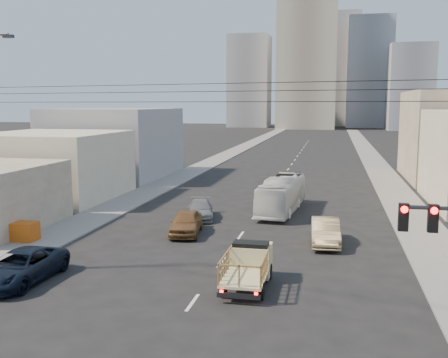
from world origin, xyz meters
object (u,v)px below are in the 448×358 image
(navy_pickup, at_px, (21,267))
(crate_stack, at_px, (22,231))
(city_bus, at_px, (282,194))
(sedan_tan, at_px, (325,232))
(flatbed_pickup, at_px, (248,263))
(sedan_brown, at_px, (186,222))
(sedan_grey, at_px, (200,210))

(navy_pickup, relative_size, crate_stack, 3.04)
(city_bus, xyz_separation_m, crate_stack, (-14.85, -12.75, -0.69))
(sedan_tan, bearing_deg, flatbed_pickup, -115.85)
(city_bus, xyz_separation_m, sedan_brown, (-5.44, -8.70, -0.58))
(navy_pickup, distance_m, sedan_tan, 17.43)
(sedan_brown, relative_size, crate_stack, 2.59)
(crate_stack, bearing_deg, sedan_grey, 44.34)
(sedan_brown, distance_m, crate_stack, 10.24)
(navy_pickup, xyz_separation_m, crate_stack, (-4.20, 6.67, -0.07))
(sedan_brown, height_order, sedan_tan, sedan_brown)
(sedan_grey, bearing_deg, sedan_brown, -100.58)
(flatbed_pickup, height_order, crate_stack, flatbed_pickup)
(city_bus, distance_m, sedan_tan, 10.07)
(sedan_brown, xyz_separation_m, crate_stack, (-9.41, -4.05, -0.10))
(crate_stack, bearing_deg, sedan_brown, 23.30)
(sedan_tan, relative_size, sedan_grey, 1.03)
(flatbed_pickup, relative_size, navy_pickup, 0.81)
(navy_pickup, height_order, sedan_brown, sedan_brown)
(navy_pickup, distance_m, sedan_brown, 11.92)
(city_bus, bearing_deg, sedan_tan, -64.13)
(sedan_grey, distance_m, crate_stack, 12.75)
(flatbed_pickup, relative_size, sedan_brown, 0.95)
(sedan_brown, relative_size, sedan_tan, 0.98)
(sedan_tan, bearing_deg, sedan_brown, 172.27)
(crate_stack, bearing_deg, sedan_tan, 10.33)
(flatbed_pickup, distance_m, sedan_brown, 10.62)
(flatbed_pickup, relative_size, city_bus, 0.45)
(sedan_brown, bearing_deg, flatbed_pickup, -66.27)
(city_bus, bearing_deg, sedan_brown, -117.14)
(flatbed_pickup, relative_size, crate_stack, 2.45)
(navy_pickup, bearing_deg, city_bus, 62.98)
(city_bus, distance_m, sedan_brown, 10.28)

